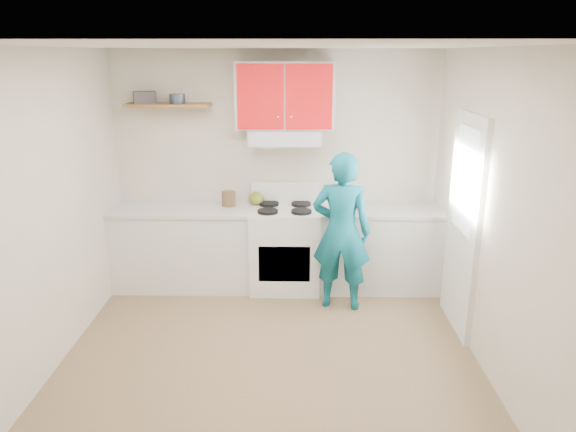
{
  "coord_description": "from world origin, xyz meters",
  "views": [
    {
      "loc": [
        0.22,
        -4.04,
        2.55
      ],
      "look_at": [
        0.15,
        0.55,
        1.15
      ],
      "focal_mm": 33.41,
      "sensor_mm": 36.0,
      "label": 1
    }
  ],
  "objects_px": {
    "person": "(341,232)",
    "tin": "(177,99)",
    "crock": "(229,200)",
    "stove": "(285,248)",
    "kettle": "(256,198)"
  },
  "relations": [
    {
      "from": "person",
      "to": "tin",
      "type": "bearing_deg",
      "value": -8.76
    },
    {
      "from": "tin",
      "to": "person",
      "type": "bearing_deg",
      "value": -19.77
    },
    {
      "from": "crock",
      "to": "person",
      "type": "distance_m",
      "value": 1.35
    },
    {
      "from": "stove",
      "to": "kettle",
      "type": "bearing_deg",
      "value": 152.26
    },
    {
      "from": "crock",
      "to": "kettle",
      "type": "bearing_deg",
      "value": 12.37
    },
    {
      "from": "tin",
      "to": "person",
      "type": "distance_m",
      "value": 2.23
    },
    {
      "from": "tin",
      "to": "person",
      "type": "height_order",
      "value": "tin"
    },
    {
      "from": "tin",
      "to": "kettle",
      "type": "relative_size",
      "value": 0.95
    },
    {
      "from": "kettle",
      "to": "person",
      "type": "distance_m",
      "value": 1.13
    },
    {
      "from": "stove",
      "to": "tin",
      "type": "bearing_deg",
      "value": 172.9
    },
    {
      "from": "stove",
      "to": "person",
      "type": "height_order",
      "value": "person"
    },
    {
      "from": "crock",
      "to": "person",
      "type": "relative_size",
      "value": 0.11
    },
    {
      "from": "tin",
      "to": "crock",
      "type": "relative_size",
      "value": 0.89
    },
    {
      "from": "tin",
      "to": "kettle",
      "type": "distance_m",
      "value": 1.36
    },
    {
      "from": "tin",
      "to": "crock",
      "type": "xyz_separation_m",
      "value": [
        0.51,
        -0.04,
        -1.1
      ]
    }
  ]
}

